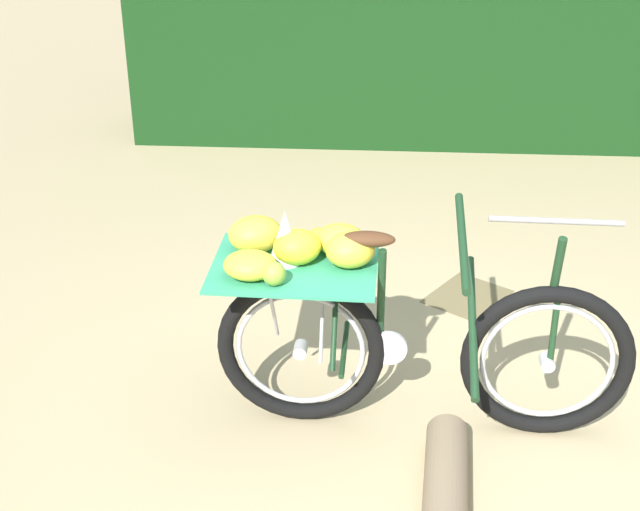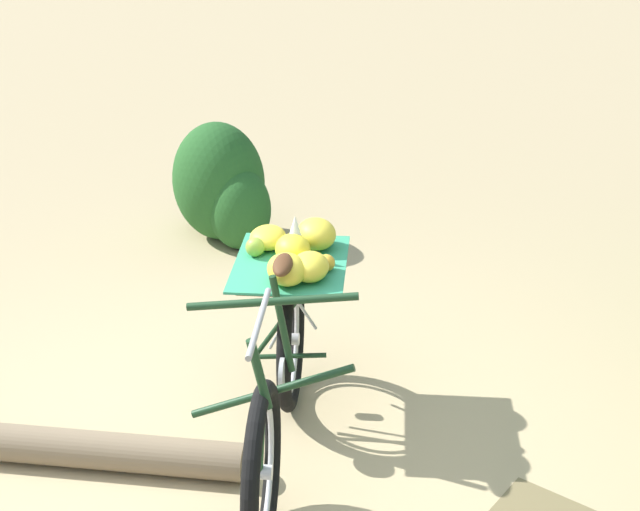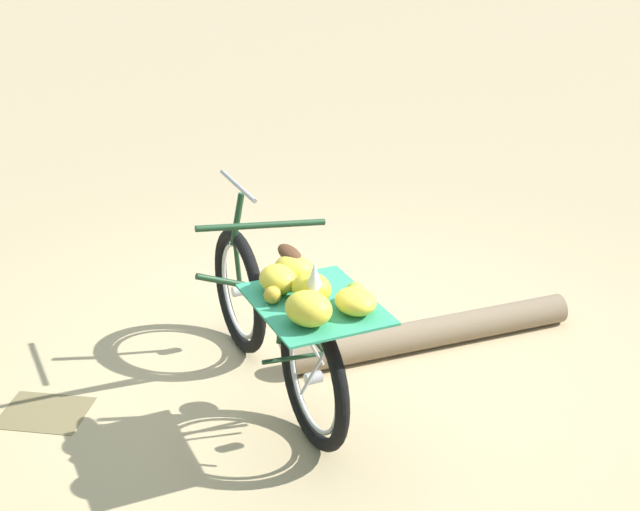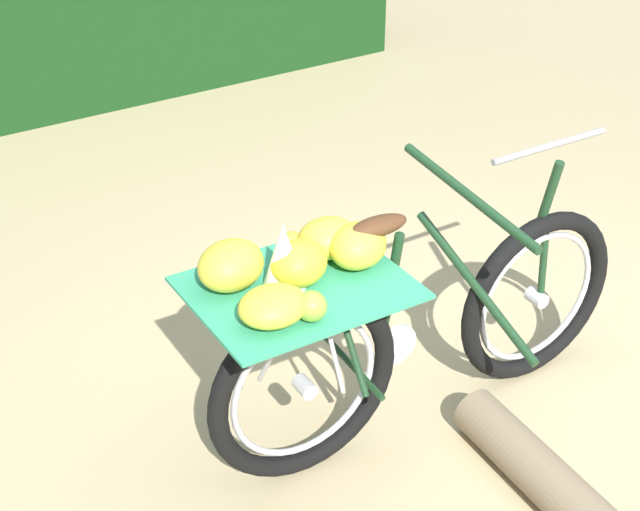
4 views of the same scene
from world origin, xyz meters
name	(u,v)px [view 4 (image 4 of 4)]	position (x,y,z in m)	size (l,w,h in m)	color
ground_plane	(489,442)	(0.00, 0.00, 0.00)	(60.00, 60.00, 0.00)	tan
bicycle	(392,316)	(-0.05, -0.38, 0.52)	(1.22, 1.65, 1.03)	black
leaf_litter_patch	(325,259)	(-1.29, -0.64, 0.00)	(0.44, 0.36, 0.01)	olive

